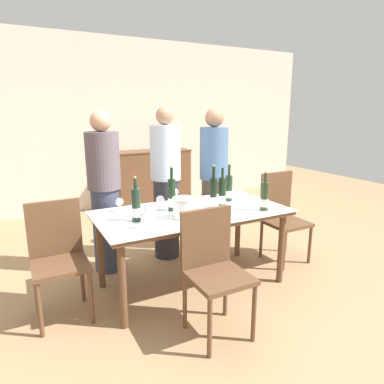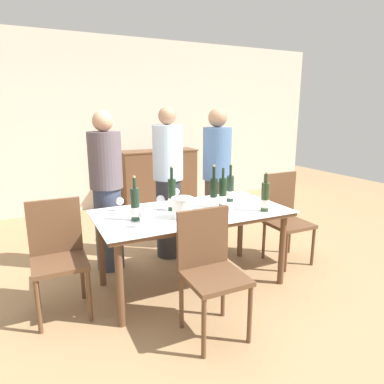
{
  "view_description": "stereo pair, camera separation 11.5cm",
  "coord_description": "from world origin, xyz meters",
  "px_view_note": "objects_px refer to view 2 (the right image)",
  "views": [
    {
      "loc": [
        -1.41,
        -2.67,
        1.64
      ],
      "look_at": [
        0.0,
        0.0,
        0.92
      ],
      "focal_mm": 32.0,
      "sensor_mm": 36.0,
      "label": 1
    },
    {
      "loc": [
        -1.3,
        -2.72,
        1.64
      ],
      "look_at": [
        0.0,
        0.0,
        0.92
      ],
      "focal_mm": 32.0,
      "sensor_mm": 36.0,
      "label": 2
    }
  ],
  "objects_px": {
    "wine_bottle_0": "(223,194)",
    "chair_right_end": "(284,212)",
    "wine_glass_0": "(120,202)",
    "person_guest_right": "(217,180)",
    "wine_bottle_3": "(265,198)",
    "wine_bottle_4": "(135,205)",
    "wine_glass_2": "(161,200)",
    "wine_glass_3": "(214,207)",
    "ice_bucket": "(182,207)",
    "wine_glass_4": "(143,215)",
    "chair_left_end": "(58,250)",
    "wine_glass_5": "(176,192)",
    "person_guest_left": "(168,184)",
    "wine_glass_1": "(147,211)",
    "dining_table": "(192,218)",
    "person_host": "(107,193)",
    "wine_bottle_2": "(230,189)",
    "wine_bottle_1": "(172,196)",
    "wine_bottle_5": "(214,195)",
    "sideboard_cabinet": "(159,178)",
    "chair_near_front": "(209,263)"
  },
  "relations": [
    {
      "from": "wine_glass_1",
      "to": "wine_glass_2",
      "type": "distance_m",
      "value": 0.39
    },
    {
      "from": "sideboard_cabinet",
      "to": "wine_glass_1",
      "type": "relative_size",
      "value": 8.95
    },
    {
      "from": "dining_table",
      "to": "wine_bottle_1",
      "type": "relative_size",
      "value": 4.18
    },
    {
      "from": "wine_bottle_1",
      "to": "wine_bottle_4",
      "type": "bearing_deg",
      "value": -161.07
    },
    {
      "from": "wine_glass_0",
      "to": "chair_near_front",
      "type": "height_order",
      "value": "chair_near_front"
    },
    {
      "from": "sideboard_cabinet",
      "to": "chair_left_end",
      "type": "height_order",
      "value": "sideboard_cabinet"
    },
    {
      "from": "wine_bottle_4",
      "to": "wine_glass_3",
      "type": "relative_size",
      "value": 2.78
    },
    {
      "from": "wine_bottle_5",
      "to": "person_guest_left",
      "type": "distance_m",
      "value": 0.79
    },
    {
      "from": "ice_bucket",
      "to": "wine_bottle_0",
      "type": "xyz_separation_m",
      "value": [
        0.47,
        0.13,
        0.04
      ]
    },
    {
      "from": "wine_glass_0",
      "to": "person_guest_right",
      "type": "relative_size",
      "value": 0.08
    },
    {
      "from": "wine_bottle_1",
      "to": "wine_glass_4",
      "type": "relative_size",
      "value": 2.85
    },
    {
      "from": "person_guest_left",
      "to": "person_guest_right",
      "type": "xyz_separation_m",
      "value": [
        0.6,
        -0.02,
        -0.0
      ]
    },
    {
      "from": "wine_glass_3",
      "to": "person_guest_left",
      "type": "distance_m",
      "value": 0.98
    },
    {
      "from": "wine_bottle_2",
      "to": "wine_glass_0",
      "type": "xyz_separation_m",
      "value": [
        -1.1,
        0.14,
        -0.04
      ]
    },
    {
      "from": "chair_left_end",
      "to": "chair_near_front",
      "type": "distance_m",
      "value": 1.25
    },
    {
      "from": "wine_glass_3",
      "to": "wine_glass_4",
      "type": "bearing_deg",
      "value": 179.49
    },
    {
      "from": "wine_bottle_1",
      "to": "wine_bottle_2",
      "type": "bearing_deg",
      "value": 4.58
    },
    {
      "from": "wine_bottle_0",
      "to": "chair_left_end",
      "type": "distance_m",
      "value": 1.52
    },
    {
      "from": "chair_right_end",
      "to": "wine_glass_3",
      "type": "bearing_deg",
      "value": -162.31
    },
    {
      "from": "wine_bottle_2",
      "to": "wine_glass_3",
      "type": "distance_m",
      "value": 0.57
    },
    {
      "from": "wine_bottle_3",
      "to": "wine_glass_5",
      "type": "relative_size",
      "value": 2.6
    },
    {
      "from": "wine_bottle_3",
      "to": "wine_bottle_4",
      "type": "xyz_separation_m",
      "value": [
        -1.15,
        0.25,
        0.0
      ]
    },
    {
      "from": "wine_glass_4",
      "to": "chair_near_front",
      "type": "relative_size",
      "value": 0.16
    },
    {
      "from": "chair_near_front",
      "to": "wine_glass_3",
      "type": "bearing_deg",
      "value": 57.66
    },
    {
      "from": "wine_bottle_4",
      "to": "wine_glass_0",
      "type": "bearing_deg",
      "value": 99.12
    },
    {
      "from": "wine_bottle_0",
      "to": "wine_bottle_3",
      "type": "height_order",
      "value": "wine_bottle_0"
    },
    {
      "from": "wine_glass_2",
      "to": "wine_glass_3",
      "type": "relative_size",
      "value": 1.01
    },
    {
      "from": "person_guest_left",
      "to": "wine_glass_1",
      "type": "bearing_deg",
      "value": -121.39
    },
    {
      "from": "wine_glass_2",
      "to": "person_host",
      "type": "height_order",
      "value": "person_host"
    },
    {
      "from": "wine_bottle_2",
      "to": "person_guest_left",
      "type": "xyz_separation_m",
      "value": [
        -0.44,
        0.58,
        -0.02
      ]
    },
    {
      "from": "sideboard_cabinet",
      "to": "chair_left_end",
      "type": "relative_size",
      "value": 1.41
    },
    {
      "from": "wine_bottle_5",
      "to": "chair_left_end",
      "type": "relative_size",
      "value": 0.45
    },
    {
      "from": "sideboard_cabinet",
      "to": "chair_right_end",
      "type": "xyz_separation_m",
      "value": [
        0.46,
        -2.73,
        0.06
      ]
    },
    {
      "from": "wine_bottle_0",
      "to": "chair_near_front",
      "type": "distance_m",
      "value": 0.88
    },
    {
      "from": "ice_bucket",
      "to": "wine_glass_4",
      "type": "bearing_deg",
      "value": -166.78
    },
    {
      "from": "wine_glass_1",
      "to": "dining_table",
      "type": "bearing_deg",
      "value": 16.84
    },
    {
      "from": "wine_glass_0",
      "to": "person_guest_right",
      "type": "xyz_separation_m",
      "value": [
        1.26,
        0.43,
        0.01
      ]
    },
    {
      "from": "wine_bottle_4",
      "to": "wine_glass_3",
      "type": "distance_m",
      "value": 0.67
    },
    {
      "from": "wine_glass_0",
      "to": "chair_left_end",
      "type": "bearing_deg",
      "value": -161.31
    },
    {
      "from": "wine_glass_0",
      "to": "person_host",
      "type": "distance_m",
      "value": 0.42
    },
    {
      "from": "wine_glass_3",
      "to": "chair_left_end",
      "type": "height_order",
      "value": "chair_left_end"
    },
    {
      "from": "wine_bottle_0",
      "to": "chair_right_end",
      "type": "relative_size",
      "value": 0.39
    },
    {
      "from": "wine_bottle_3",
      "to": "wine_glass_0",
      "type": "distance_m",
      "value": 1.33
    },
    {
      "from": "wine_glass_3",
      "to": "chair_near_front",
      "type": "distance_m",
      "value": 0.58
    },
    {
      "from": "ice_bucket",
      "to": "wine_bottle_1",
      "type": "relative_size",
      "value": 0.45
    },
    {
      "from": "wine_glass_0",
      "to": "wine_glass_4",
      "type": "xyz_separation_m",
      "value": [
        0.05,
        -0.53,
        0.02
      ]
    },
    {
      "from": "chair_left_end",
      "to": "wine_bottle_2",
      "type": "bearing_deg",
      "value": 1.97
    },
    {
      "from": "dining_table",
      "to": "chair_left_end",
      "type": "distance_m",
      "value": 1.18
    },
    {
      "from": "wine_bottle_0",
      "to": "wine_bottle_4",
      "type": "height_order",
      "value": "wine_bottle_0"
    },
    {
      "from": "chair_left_end",
      "to": "person_guest_left",
      "type": "relative_size",
      "value": 0.56
    }
  ]
}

